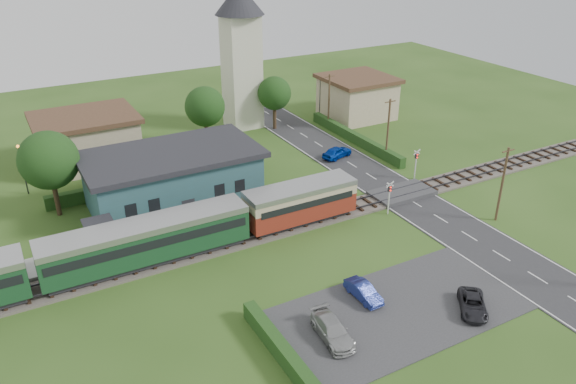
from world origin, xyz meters
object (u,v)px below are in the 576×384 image
crossing_signal_near (389,193)px  pedestrian_far (117,239)px  train (105,251)px  car_on_road (337,152)px  house_east (357,97)px  house_west (87,139)px  pedestrian_near (287,198)px  church_tower (241,46)px  car_park_silver (332,330)px  equipment_hut (100,236)px  crossing_signal_far (416,160)px  car_park_blue (363,291)px  station_building (173,178)px  car_park_dark (473,304)px

crossing_signal_near → pedestrian_far: 23.84m
train → car_on_road: (27.94, 11.02, -1.48)m
pedestrian_far → house_east: bearing=-51.4°
house_west → pedestrian_near: (13.62, -20.35, -1.50)m
pedestrian_near → house_east: bearing=-141.1°
train → church_tower: (23.27, 26.00, 8.05)m
crossing_signal_near → car_park_silver: (-13.68, -11.80, -1.45)m
house_east → crossing_signal_near: 27.95m
train → church_tower: 35.81m
house_east → car_on_road: 15.23m
house_west → pedestrian_far: bearing=-95.2°
equipment_hut → car_park_silver: size_ratio=0.61×
crossing_signal_far → house_west: bearing=144.2°
house_west → car_park_silver: house_west is taller
train → crossing_signal_far: train is taller
car_park_blue → crossing_signal_near: bearing=43.2°
house_east → car_on_road: size_ratio=2.30×
equipment_hut → crossing_signal_near: (24.40, -5.61, 0.39)m
pedestrian_far → church_tower: bearing=-32.2°
car_on_road → car_park_blue: 26.04m
house_west → car_park_blue: size_ratio=3.20×
train → pedestrian_near: train is taller
station_building → church_tower: size_ratio=0.91×
car_park_blue → car_park_silver: bearing=-150.8°
church_tower → car_park_dark: 43.64m
train → house_east: house_east is taller
station_building → car_park_dark: station_building is taller
station_building → car_park_dark: (12.71, -25.49, -2.10)m
car_park_silver → pedestrian_far: bearing=125.2°
station_building → car_on_road: station_building is taller
station_building → pedestrian_far: (-6.84, -6.15, -1.40)m
pedestrian_near → equipment_hut: bearing=-5.1°
station_building → equipment_hut: bearing=-144.1°
car_on_road → pedestrian_far: (-26.50, -8.18, 0.59)m
station_building → crossing_signal_far: (23.60, -6.60, -0.55)m
church_tower → house_east: 17.21m
station_building → pedestrian_near: bearing=-36.3°
car_park_blue → car_park_silver: 4.91m
car_park_blue → car_park_dark: (5.76, -4.79, -0.04)m
equipment_hut → house_west: house_west is taller
church_tower → pedestrian_near: (-6.38, -23.35, -8.93)m
station_building → train: 12.23m
equipment_hut → house_west: bearing=81.4°
car_on_road → car_park_silver: (-16.94, -25.22, -0.01)m
crossing_signal_far → car_park_dark: bearing=-120.0°
equipment_hut → station_building: bearing=35.9°
car_park_silver → equipment_hut: bearing=127.6°
station_building → house_west: house_west is taller
house_west → pedestrian_far: size_ratio=6.41×
equipment_hut → pedestrian_far: size_ratio=1.51×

